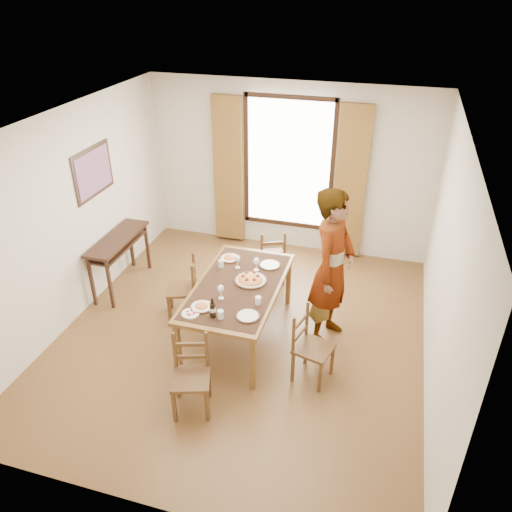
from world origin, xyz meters
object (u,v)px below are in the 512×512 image
(dining_table, at_px, (238,289))
(pasta_platter, at_px, (250,278))
(man, at_px, (332,268))
(console_table, at_px, (118,245))

(dining_table, xyz_separation_m, pasta_platter, (0.12, 0.12, 0.11))
(man, relative_size, pasta_platter, 5.03)
(pasta_platter, bearing_deg, console_table, 166.65)
(dining_table, height_order, man, man)
(console_table, distance_m, pasta_platter, 2.18)
(console_table, relative_size, pasta_platter, 3.00)
(man, xyz_separation_m, pasta_platter, (-0.96, -0.17, -0.20))
(dining_table, xyz_separation_m, man, (1.08, 0.29, 0.31))
(man, bearing_deg, console_table, 97.64)
(pasta_platter, bearing_deg, dining_table, -136.73)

